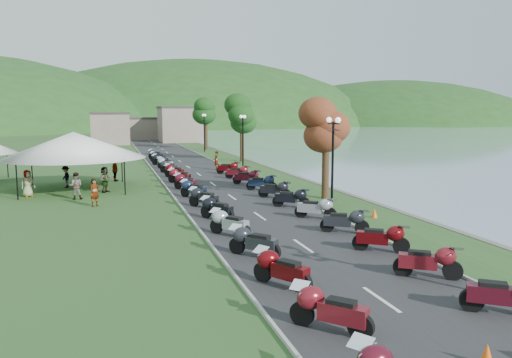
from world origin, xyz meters
TOP-DOWN VIEW (x-y plane):
  - road at (0.00, 40.00)m, footprint 7.00×120.00m
  - hills_backdrop at (0.00, 200.00)m, footprint 360.00×120.00m
  - far_building at (-2.00, 85.00)m, footprint 18.00×16.00m
  - moto_row_left at (-2.34, 24.05)m, footprint 2.60×52.24m
  - moto_row_right at (2.46, 17.75)m, footprint 2.60×33.63m
  - vendor_tent_main at (-9.62, 28.09)m, footprint 6.38×6.38m
  - tree_lakeside at (5.45, 19.96)m, footprint 2.48×2.48m
  - pedestrian_a at (-8.21, 21.31)m, footprint 0.72×0.70m
  - pedestrian_b at (-9.38, 24.07)m, footprint 0.85×0.51m
  - pedestrian_c at (-10.35, 29.29)m, footprint 0.77×1.09m
  - traffic_cone_near at (0.18, 0.01)m, footprint 0.33×0.33m

SIDE VIEW (x-z plane):
  - hills_backdrop at x=0.00m, z-range -38.00..38.00m
  - pedestrian_a at x=-8.21m, z-range -0.80..0.80m
  - pedestrian_b at x=-9.38m, z-range -0.84..0.84m
  - pedestrian_c at x=-10.35m, z-range -0.78..0.78m
  - road at x=0.00m, z-range 0.00..0.02m
  - traffic_cone_near at x=0.18m, z-range 0.00..0.51m
  - moto_row_left at x=-2.34m, z-range 0.00..1.10m
  - moto_row_right at x=2.46m, z-range 0.00..1.10m
  - vendor_tent_main at x=-9.62m, z-range 0.00..4.00m
  - far_building at x=-2.00m, z-range 0.00..5.00m
  - tree_lakeside at x=5.45m, z-range 0.00..6.88m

